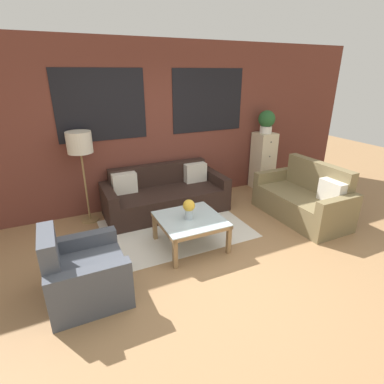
{
  "coord_description": "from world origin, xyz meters",
  "views": [
    {
      "loc": [
        -1.75,
        -2.59,
        2.29
      ],
      "look_at": [
        0.11,
        1.31,
        0.55
      ],
      "focal_mm": 28.0,
      "sensor_mm": 36.0,
      "label": 1
    }
  ],
  "objects_px": {
    "floor_lamp": "(80,146)",
    "potted_plant": "(267,121)",
    "couch_dark": "(165,196)",
    "armchair_corner": "(84,274)",
    "flower_vase": "(189,208)",
    "settee_vintage": "(304,200)",
    "drawer_cabinet": "(263,161)",
    "coffee_table": "(190,222)"
  },
  "relations": [
    {
      "from": "couch_dark",
      "to": "coffee_table",
      "type": "distance_m",
      "value": 1.23
    },
    {
      "from": "floor_lamp",
      "to": "flower_vase",
      "type": "bearing_deg",
      "value": -51.02
    },
    {
      "from": "floor_lamp",
      "to": "couch_dark",
      "type": "bearing_deg",
      "value": -8.31
    },
    {
      "from": "couch_dark",
      "to": "potted_plant",
      "type": "distance_m",
      "value": 2.51
    },
    {
      "from": "couch_dark",
      "to": "armchair_corner",
      "type": "distance_m",
      "value": 2.27
    },
    {
      "from": "couch_dark",
      "to": "armchair_corner",
      "type": "relative_size",
      "value": 2.47
    },
    {
      "from": "armchair_corner",
      "to": "flower_vase",
      "type": "distance_m",
      "value": 1.53
    },
    {
      "from": "floor_lamp",
      "to": "coffee_table",
      "type": "bearing_deg",
      "value": -50.31
    },
    {
      "from": "drawer_cabinet",
      "to": "potted_plant",
      "type": "relative_size",
      "value": 2.63
    },
    {
      "from": "settee_vintage",
      "to": "floor_lamp",
      "type": "relative_size",
      "value": 1.07
    },
    {
      "from": "armchair_corner",
      "to": "coffee_table",
      "type": "xyz_separation_m",
      "value": [
        1.46,
        0.43,
        0.09
      ]
    },
    {
      "from": "couch_dark",
      "to": "potted_plant",
      "type": "relative_size",
      "value": 4.76
    },
    {
      "from": "settee_vintage",
      "to": "drawer_cabinet",
      "type": "xyz_separation_m",
      "value": [
        0.24,
        1.44,
        0.27
      ]
    },
    {
      "from": "settee_vintage",
      "to": "potted_plant",
      "type": "relative_size",
      "value": 3.57
    },
    {
      "from": "floor_lamp",
      "to": "flower_vase",
      "type": "xyz_separation_m",
      "value": [
        1.15,
        -1.42,
        -0.66
      ]
    },
    {
      "from": "settee_vintage",
      "to": "coffee_table",
      "type": "bearing_deg",
      "value": -179.74
    },
    {
      "from": "coffee_table",
      "to": "floor_lamp",
      "type": "xyz_separation_m",
      "value": [
        -1.17,
        1.41,
        0.89
      ]
    },
    {
      "from": "couch_dark",
      "to": "coffee_table",
      "type": "relative_size",
      "value": 2.46
    },
    {
      "from": "armchair_corner",
      "to": "flower_vase",
      "type": "xyz_separation_m",
      "value": [
        1.44,
        0.42,
        0.32
      ]
    },
    {
      "from": "couch_dark",
      "to": "drawer_cabinet",
      "type": "height_order",
      "value": "drawer_cabinet"
    },
    {
      "from": "settee_vintage",
      "to": "armchair_corner",
      "type": "relative_size",
      "value": 1.85
    },
    {
      "from": "coffee_table",
      "to": "flower_vase",
      "type": "height_order",
      "value": "flower_vase"
    },
    {
      "from": "settee_vintage",
      "to": "drawer_cabinet",
      "type": "height_order",
      "value": "drawer_cabinet"
    },
    {
      "from": "settee_vintage",
      "to": "drawer_cabinet",
      "type": "distance_m",
      "value": 1.48
    },
    {
      "from": "couch_dark",
      "to": "potted_plant",
      "type": "xyz_separation_m",
      "value": [
        2.24,
        0.22,
        1.12
      ]
    },
    {
      "from": "floor_lamp",
      "to": "potted_plant",
      "type": "distance_m",
      "value": 3.51
    },
    {
      "from": "settee_vintage",
      "to": "floor_lamp",
      "type": "distance_m",
      "value": 3.68
    },
    {
      "from": "couch_dark",
      "to": "flower_vase",
      "type": "xyz_separation_m",
      "value": [
        -0.12,
        -1.24,
        0.32
      ]
    },
    {
      "from": "coffee_table",
      "to": "floor_lamp",
      "type": "distance_m",
      "value": 2.04
    },
    {
      "from": "floor_lamp",
      "to": "drawer_cabinet",
      "type": "relative_size",
      "value": 1.27
    },
    {
      "from": "drawer_cabinet",
      "to": "flower_vase",
      "type": "distance_m",
      "value": 2.77
    },
    {
      "from": "floor_lamp",
      "to": "potted_plant",
      "type": "bearing_deg",
      "value": 0.52
    },
    {
      "from": "couch_dark",
      "to": "coffee_table",
      "type": "bearing_deg",
      "value": -94.35
    },
    {
      "from": "coffee_table",
      "to": "flower_vase",
      "type": "xyz_separation_m",
      "value": [
        -0.02,
        -0.01,
        0.23
      ]
    },
    {
      "from": "coffee_table",
      "to": "potted_plant",
      "type": "xyz_separation_m",
      "value": [
        2.33,
        1.45,
        1.03
      ]
    },
    {
      "from": "couch_dark",
      "to": "floor_lamp",
      "type": "height_order",
      "value": "floor_lamp"
    },
    {
      "from": "settee_vintage",
      "to": "floor_lamp",
      "type": "bearing_deg",
      "value": 156.73
    },
    {
      "from": "floor_lamp",
      "to": "drawer_cabinet",
      "type": "bearing_deg",
      "value": 0.52
    },
    {
      "from": "drawer_cabinet",
      "to": "floor_lamp",
      "type": "bearing_deg",
      "value": -179.48
    },
    {
      "from": "floor_lamp",
      "to": "settee_vintage",
      "type": "bearing_deg",
      "value": -23.27
    },
    {
      "from": "potted_plant",
      "to": "couch_dark",
      "type": "bearing_deg",
      "value": -174.47
    },
    {
      "from": "armchair_corner",
      "to": "floor_lamp",
      "type": "bearing_deg",
      "value": 81.05
    }
  ]
}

